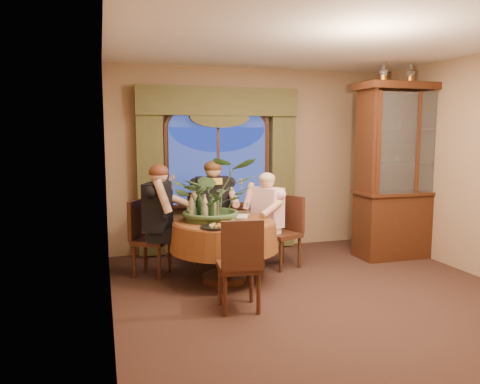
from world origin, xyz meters
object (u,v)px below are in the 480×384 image
object	(u,v)px
stoneware_vase	(214,210)
wine_bottle_3	(192,208)
person_scarf	(213,212)
wine_bottle_0	(205,208)
wine_bottle_2	(211,210)
oil_lamp_left	(384,70)
chair_back_right	(205,228)
oil_lamp_right	(437,72)
chair_right	(282,233)
chair_front_left	(239,264)
person_pink	(268,220)
oil_lamp_center	(411,71)
person_back	(158,222)
dining_table	(224,251)
chair_back	(152,239)
olive_bowl	(227,220)
centerpiece_plant	(214,167)
china_cabinet	(406,171)
wine_bottle_1	(198,206)

from	to	relation	value
stoneware_vase	wine_bottle_3	world-z (taller)	wine_bottle_3
person_scarf	wine_bottle_3	bearing A→B (deg)	64.24
wine_bottle_3	wine_bottle_0	bearing A→B (deg)	-13.71
stoneware_vase	wine_bottle_2	size ratio (longest dim) A/B	0.77
oil_lamp_left	chair_back_right	size ratio (longest dim) A/B	0.35
wine_bottle_2	wine_bottle_3	bearing A→B (deg)	136.26
oil_lamp_right	chair_right	distance (m)	3.26
oil_lamp_right	chair_front_left	xyz separation A→B (m)	(-3.38, -1.35, -2.21)
person_pink	stoneware_vase	xyz separation A→B (m)	(-0.82, -0.32, 0.23)
oil_lamp_center	person_back	size ratio (longest dim) A/B	0.24
dining_table	chair_back_right	xyz separation A→B (m)	(-0.03, 0.93, 0.10)
oil_lamp_right	oil_lamp_left	bearing A→B (deg)	180.00
chair_back_right	chair_back	world-z (taller)	same
person_back	oil_lamp_center	bearing A→B (deg)	116.22
olive_bowl	wine_bottle_0	bearing A→B (deg)	149.76
chair_right	wine_bottle_3	bearing A→B (deg)	79.60
oil_lamp_right	olive_bowl	distance (m)	3.82
person_back	stoneware_vase	xyz separation A→B (m)	(0.65, -0.26, 0.16)
centerpiece_plant	wine_bottle_2	world-z (taller)	centerpiece_plant
chair_right	wine_bottle_2	xyz separation A→B (m)	(-1.07, -0.44, 0.44)
chair_back_right	dining_table	bearing A→B (deg)	90.00
person_scarf	china_cabinet	bearing A→B (deg)	174.66
chair_right	stoneware_vase	distance (m)	1.10
stoneware_vase	wine_bottle_0	bearing A→B (deg)	-161.11
chair_back_right	person_back	world-z (taller)	person_back
chair_back_right	person_pink	size ratio (longest dim) A/B	0.74
olive_bowl	wine_bottle_0	distance (m)	0.32
china_cabinet	chair_front_left	world-z (taller)	china_cabinet
dining_table	oil_lamp_right	world-z (taller)	oil_lamp_right
oil_lamp_center	wine_bottle_2	bearing A→B (deg)	-170.74
china_cabinet	oil_lamp_center	world-z (taller)	oil_lamp_center
wine_bottle_0	wine_bottle_1	xyz separation A→B (m)	(-0.05, 0.13, 0.00)
china_cabinet	oil_lamp_left	distance (m)	1.49
centerpiece_plant	wine_bottle_0	world-z (taller)	centerpiece_plant
chair_back_right	chair_front_left	size ratio (longest dim) A/B	1.00
chair_back_right	chair_front_left	xyz separation A→B (m)	(-0.06, -1.88, 0.00)
olive_bowl	oil_lamp_left	bearing A→B (deg)	11.40
person_scarf	wine_bottle_0	xyz separation A→B (m)	(-0.29, -0.81, 0.19)
chair_right	person_pink	bearing A→B (deg)	46.28
person_back	chair_front_left	bearing A→B (deg)	52.42
oil_lamp_left	olive_bowl	distance (m)	3.10
person_scarf	centerpiece_plant	world-z (taller)	centerpiece_plant
china_cabinet	wine_bottle_2	xyz separation A→B (m)	(-3.03, -0.49, -0.34)
oil_lamp_right	stoneware_vase	xyz separation A→B (m)	(-3.39, -0.30, -1.81)
dining_table	olive_bowl	xyz separation A→B (m)	(0.02, -0.08, 0.40)
chair_back	chair_right	bearing A→B (deg)	115.89
stoneware_vase	person_back	bearing A→B (deg)	158.68
chair_back	wine_bottle_3	distance (m)	0.73
olive_bowl	wine_bottle_1	distance (m)	0.42
china_cabinet	wine_bottle_1	world-z (taller)	china_cabinet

